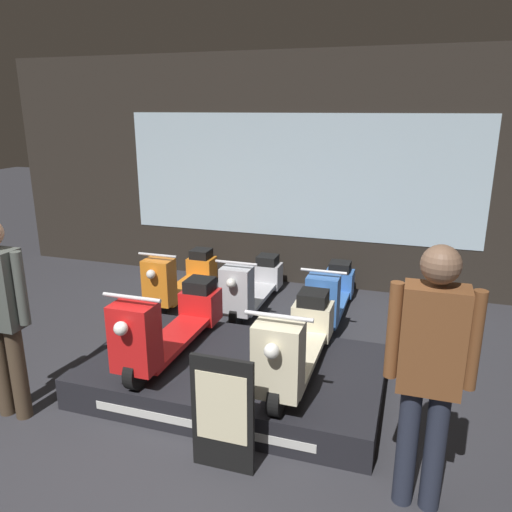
{
  "coord_description": "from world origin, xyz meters",
  "views": [
    {
      "loc": [
        1.59,
        -2.58,
        2.47
      ],
      "look_at": [
        0.06,
        2.15,
        0.99
      ],
      "focal_mm": 35.0,
      "sensor_mm": 36.0,
      "label": 1
    }
  ],
  "objects_px": {
    "scooter_backrow_2": "(331,294)",
    "person_right_browsing": "(430,364)",
    "price_sign_board": "(222,414)",
    "person_left_browsing": "(0,307)",
    "scooter_display_left": "(171,323)",
    "scooter_backrow_0": "(181,277)",
    "scooter_backrow_1": "(253,285)",
    "scooter_display_right": "(297,341)"
  },
  "relations": [
    {
      "from": "scooter_backrow_2",
      "to": "person_right_browsing",
      "type": "bearing_deg",
      "value": -69.86
    },
    {
      "from": "price_sign_board",
      "to": "scooter_backrow_2",
      "type": "bearing_deg",
      "value": 84.76
    },
    {
      "from": "person_right_browsing",
      "to": "price_sign_board",
      "type": "height_order",
      "value": "person_right_browsing"
    },
    {
      "from": "person_left_browsing",
      "to": "scooter_display_left",
      "type": "bearing_deg",
      "value": 41.39
    },
    {
      "from": "scooter_backrow_2",
      "to": "person_right_browsing",
      "type": "distance_m",
      "value": 3.09
    },
    {
      "from": "scooter_backrow_0",
      "to": "person_left_browsing",
      "type": "distance_m",
      "value": 2.91
    },
    {
      "from": "scooter_backrow_1",
      "to": "person_right_browsing",
      "type": "bearing_deg",
      "value": -54.21
    },
    {
      "from": "scooter_display_right",
      "to": "price_sign_board",
      "type": "bearing_deg",
      "value": -106.9
    },
    {
      "from": "price_sign_board",
      "to": "scooter_display_left",
      "type": "bearing_deg",
      "value": 132.49
    },
    {
      "from": "scooter_backrow_0",
      "to": "person_left_browsing",
      "type": "height_order",
      "value": "person_left_browsing"
    },
    {
      "from": "scooter_backrow_0",
      "to": "scooter_backrow_1",
      "type": "height_order",
      "value": "same"
    },
    {
      "from": "scooter_backrow_0",
      "to": "person_left_browsing",
      "type": "relative_size",
      "value": 0.99
    },
    {
      "from": "scooter_display_right",
      "to": "scooter_backrow_1",
      "type": "xyz_separation_m",
      "value": [
        -1.03,
        1.94,
        -0.28
      ]
    },
    {
      "from": "scooter_display_right",
      "to": "scooter_backrow_2",
      "type": "relative_size",
      "value": 1.0
    },
    {
      "from": "scooter_backrow_0",
      "to": "person_left_browsing",
      "type": "bearing_deg",
      "value": -93.14
    },
    {
      "from": "scooter_backrow_0",
      "to": "price_sign_board",
      "type": "bearing_deg",
      "value": -59.12
    },
    {
      "from": "scooter_backrow_0",
      "to": "price_sign_board",
      "type": "xyz_separation_m",
      "value": [
        1.74,
        -2.9,
        0.14
      ]
    },
    {
      "from": "scooter_backrow_0",
      "to": "person_right_browsing",
      "type": "relative_size",
      "value": 0.95
    },
    {
      "from": "scooter_backrow_2",
      "to": "scooter_display_left",
      "type": "bearing_deg",
      "value": -120.68
    },
    {
      "from": "scooter_backrow_1",
      "to": "person_left_browsing",
      "type": "height_order",
      "value": "person_left_browsing"
    },
    {
      "from": "scooter_backrow_0",
      "to": "scooter_backrow_1",
      "type": "xyz_separation_m",
      "value": [
        1.0,
        0.0,
        0.0
      ]
    },
    {
      "from": "scooter_backrow_1",
      "to": "scooter_backrow_2",
      "type": "xyz_separation_m",
      "value": [
        1.0,
        0.0,
        0.0
      ]
    },
    {
      "from": "scooter_backrow_1",
      "to": "price_sign_board",
      "type": "bearing_deg",
      "value": -75.79
    },
    {
      "from": "scooter_backrow_1",
      "to": "price_sign_board",
      "type": "xyz_separation_m",
      "value": [
        0.74,
        -2.9,
        0.14
      ]
    },
    {
      "from": "scooter_backrow_2",
      "to": "scooter_display_right",
      "type": "bearing_deg",
      "value": -89.2
    },
    {
      "from": "scooter_display_left",
      "to": "person_left_browsing",
      "type": "distance_m",
      "value": 1.4
    },
    {
      "from": "scooter_display_left",
      "to": "person_right_browsing",
      "type": "height_order",
      "value": "person_right_browsing"
    },
    {
      "from": "scooter_display_left",
      "to": "scooter_backrow_1",
      "type": "relative_size",
      "value": 1.0
    },
    {
      "from": "scooter_display_right",
      "to": "scooter_backrow_0",
      "type": "height_order",
      "value": "scooter_display_right"
    },
    {
      "from": "scooter_backrow_0",
      "to": "scooter_backrow_1",
      "type": "bearing_deg",
      "value": 0.0
    },
    {
      "from": "scooter_backrow_1",
      "to": "scooter_backrow_0",
      "type": "bearing_deg",
      "value": 180.0
    },
    {
      "from": "scooter_display_left",
      "to": "person_left_browsing",
      "type": "relative_size",
      "value": 0.99
    },
    {
      "from": "person_right_browsing",
      "to": "person_left_browsing",
      "type": "bearing_deg",
      "value": 180.0
    },
    {
      "from": "scooter_display_left",
      "to": "scooter_backrow_1",
      "type": "height_order",
      "value": "scooter_display_left"
    },
    {
      "from": "scooter_backrow_1",
      "to": "scooter_display_left",
      "type": "bearing_deg",
      "value": -94.39
    },
    {
      "from": "scooter_backrow_0",
      "to": "person_right_browsing",
      "type": "xyz_separation_m",
      "value": [
        3.04,
        -2.83,
        0.71
      ]
    },
    {
      "from": "scooter_display_left",
      "to": "scooter_backrow_1",
      "type": "bearing_deg",
      "value": 85.61
    },
    {
      "from": "person_right_browsing",
      "to": "scooter_backrow_0",
      "type": "bearing_deg",
      "value": 137.08
    },
    {
      "from": "scooter_backrow_2",
      "to": "price_sign_board",
      "type": "xyz_separation_m",
      "value": [
        -0.27,
        -2.9,
        0.14
      ]
    },
    {
      "from": "scooter_backrow_1",
      "to": "scooter_display_right",
      "type": "bearing_deg",
      "value": -62.05
    },
    {
      "from": "person_left_browsing",
      "to": "price_sign_board",
      "type": "relative_size",
      "value": 1.92
    },
    {
      "from": "scooter_backrow_1",
      "to": "person_right_browsing",
      "type": "relative_size",
      "value": 0.95
    }
  ]
}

